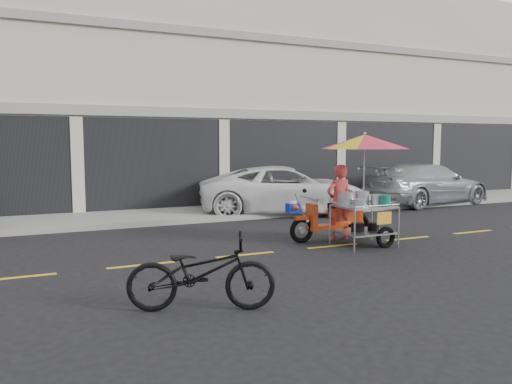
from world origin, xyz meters
name	(u,v)px	position (x,y,z in m)	size (l,w,h in m)	color
ground	(333,246)	(0.00, 0.00, 0.00)	(90.00, 90.00, 0.00)	black
sidewalk	(235,210)	(0.00, 5.50, 0.07)	(45.00, 3.00, 0.15)	gray
shophouse_block	(252,93)	(2.82, 10.59, 4.24)	(36.00, 8.11, 10.40)	beige
centerline	(333,246)	(0.00, 0.00, 0.00)	(42.00, 0.10, 0.01)	gold
white_pickup	(285,190)	(1.33, 4.70, 0.73)	(2.41, 5.23, 1.45)	white
silver_pickup	(427,184)	(6.91, 4.69, 0.72)	(2.02, 4.96, 1.44)	#AFB1B8
near_bicycle	(201,272)	(-3.77, -2.72, 0.50)	(0.67, 1.91, 1.00)	black
food_vendor_rig	(354,174)	(0.58, 0.10, 1.50)	(2.36, 1.89, 2.39)	black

